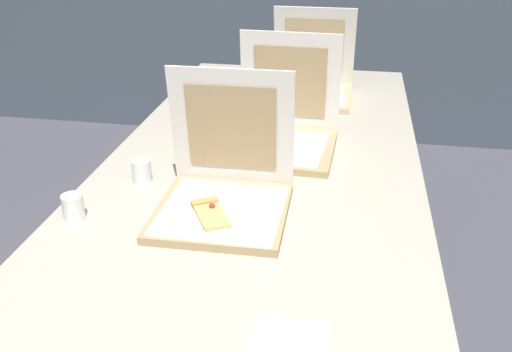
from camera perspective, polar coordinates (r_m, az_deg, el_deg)
The scene contains 7 objects.
table at distance 1.73m, azimuth 0.33°, elevation -0.54°, with size 0.98×2.30×0.76m.
pizza_box_front at distance 1.46m, azimuth -3.31°, elevation -1.71°, with size 0.34×0.34×0.36m.
pizza_box_middle at distance 1.84m, azimuth 2.79°, elevation 4.42°, with size 0.35×0.35×0.36m.
pizza_box_back at distance 2.35m, azimuth 5.56°, elevation 9.25°, with size 0.34×0.34×0.35m.
cup_white_near_left at distance 1.50m, azimuth -18.09°, elevation -3.02°, with size 0.05×0.05×0.07m, color white.
cup_white_near_center at distance 1.65m, azimuth -11.53°, elevation 0.48°, with size 0.05×0.05×0.07m, color white.
napkin_pile at distance 1.08m, azimuth 3.49°, elevation -16.72°, with size 0.17×0.16×0.01m.
Camera 1 is at (0.26, -0.89, 1.50)m, focal length 39.37 mm.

